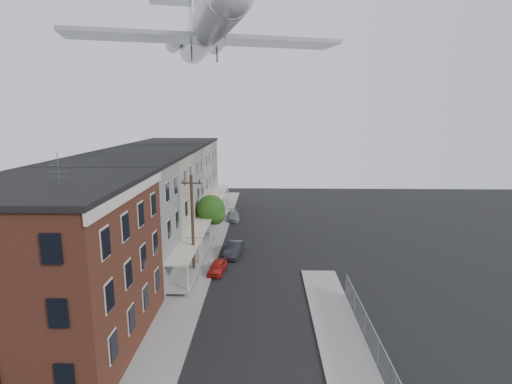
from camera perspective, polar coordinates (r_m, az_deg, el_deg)
sidewalk_left at (r=42.04m, az=-7.25°, el=-8.43°), size 3.00×62.00×0.12m
sidewalk_right at (r=25.83m, az=12.86°, el=-22.06°), size 3.00×26.00×0.12m
curb_left at (r=41.84m, az=-5.26°, el=-8.47°), size 0.15×62.00×0.14m
curb_right at (r=25.60m, az=9.42°, el=-22.24°), size 0.15×26.00×0.14m
corner_building at (r=27.03m, az=-27.08°, el=-9.42°), size 10.31×12.30×12.15m
row_house_a at (r=35.23m, az=-19.77°, el=-4.26°), size 11.98×7.00×10.30m
row_house_b at (r=41.63m, az=-16.35°, el=-1.73°), size 11.98×7.00×10.30m
row_house_c at (r=48.20m, az=-13.87°, el=0.12°), size 11.98×7.00×10.30m
row_house_d at (r=54.87m, az=-11.98°, el=1.52°), size 11.98×7.00×10.30m
row_house_e at (r=61.62m, az=-10.50°, el=2.61°), size 11.98×7.00×10.30m
chainlink_fence at (r=24.85m, az=17.08°, el=-21.20°), size 0.06×18.06×1.90m
utility_pole at (r=35.02m, az=-9.04°, el=-4.59°), size 1.80×0.26×9.00m
street_tree at (r=44.76m, az=-6.32°, el=-2.66°), size 3.22×3.20×5.20m
car_near at (r=36.56m, az=-5.55°, el=-10.63°), size 1.70×3.39×1.11m
car_mid at (r=40.59m, az=-3.17°, el=-8.14°), size 2.00×4.31×1.37m
car_far at (r=53.70m, az=-3.26°, el=-3.43°), size 1.94×4.09×1.15m
airplane at (r=39.98m, az=-7.39°, el=21.81°), size 24.15×27.61×7.97m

